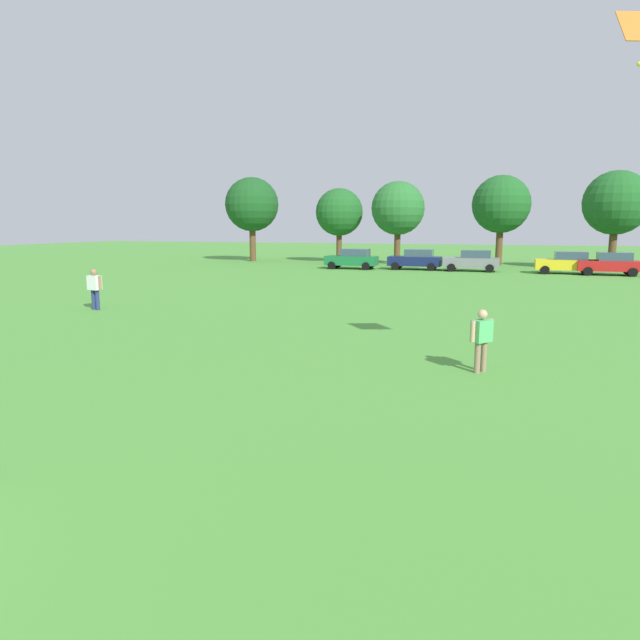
# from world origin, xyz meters

# --- Properties ---
(ground_plane) EXTENTS (160.00, 160.00, 0.00)m
(ground_plane) POSITION_xyz_m (0.00, 30.00, 0.00)
(ground_plane) COLOR #4C9338
(adult_bystander) EXTENTS (0.55, 0.61, 1.58)m
(adult_bystander) POSITION_xyz_m (7.10, 11.77, 0.94)
(adult_bystander) COLOR #8C7259
(adult_bystander) RESTS_ON ground
(bystander_near_trees) EXTENTS (0.83, 0.43, 1.78)m
(bystander_near_trees) POSITION_xyz_m (-9.20, 17.65, 1.06)
(bystander_near_trees) COLOR navy
(bystander_near_trees) RESTS_ON ground
(parked_car_green_0) EXTENTS (4.30, 2.02, 1.68)m
(parked_car_green_0) POSITION_xyz_m (-4.59, 43.82, 0.86)
(parked_car_green_0) COLOR #196B38
(parked_car_green_0) RESTS_ON ground
(parked_car_navy_1) EXTENTS (4.30, 2.02, 1.68)m
(parked_car_navy_1) POSITION_xyz_m (0.60, 44.62, 0.86)
(parked_car_navy_1) COLOR #141E4C
(parked_car_navy_1) RESTS_ON ground
(parked_car_gray_2) EXTENTS (4.30, 2.02, 1.68)m
(parked_car_gray_2) POSITION_xyz_m (5.14, 44.32, 0.86)
(parked_car_gray_2) COLOR slate
(parked_car_gray_2) RESTS_ON ground
(parked_car_yellow_3) EXTENTS (4.30, 2.02, 1.68)m
(parked_car_yellow_3) POSITION_xyz_m (12.04, 43.96, 0.86)
(parked_car_yellow_3) COLOR yellow
(parked_car_yellow_3) RESTS_ON ground
(parked_car_red_4) EXTENTS (4.30, 2.02, 1.68)m
(parked_car_red_4) POSITION_xyz_m (14.93, 43.62, 0.86)
(parked_car_red_4) COLOR red
(parked_car_red_4) RESTS_ON ground
(tree_far_left) EXTENTS (5.39, 5.39, 8.40)m
(tree_far_left) POSITION_xyz_m (-16.98, 50.96, 5.67)
(tree_far_left) COLOR brown
(tree_far_left) RESTS_ON ground
(tree_left) EXTENTS (4.63, 4.63, 7.22)m
(tree_left) POSITION_xyz_m (-8.13, 52.09, 4.87)
(tree_left) COLOR brown
(tree_left) RESTS_ON ground
(tree_center_left) EXTENTS (4.89, 4.89, 7.63)m
(tree_center_left) POSITION_xyz_m (-1.99, 50.27, 5.15)
(tree_center_left) COLOR brown
(tree_center_left) RESTS_ON ground
(tree_center_right) EXTENTS (5.21, 5.21, 8.12)m
(tree_center_right) POSITION_xyz_m (7.03, 52.60, 5.48)
(tree_center_right) COLOR brown
(tree_center_right) RESTS_ON ground
(tree_right) EXTENTS (5.11, 5.11, 7.96)m
(tree_right) POSITION_xyz_m (15.85, 48.89, 5.37)
(tree_right) COLOR brown
(tree_right) RESTS_ON ground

